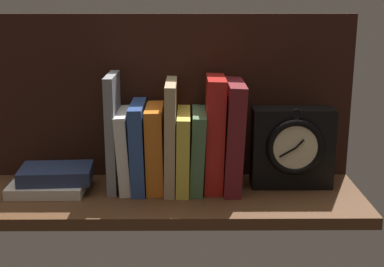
% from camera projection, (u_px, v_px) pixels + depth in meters
% --- Properties ---
extents(ground_plane, '(0.84, 0.27, 0.03)m').
position_uv_depth(ground_plane, '(171.00, 199.00, 1.19)').
color(ground_plane, '#4C2D19').
extents(back_panel, '(0.84, 0.01, 0.38)m').
position_uv_depth(back_panel, '(172.00, 97.00, 1.26)').
color(back_panel, black).
rests_on(back_panel, ground_plane).
extents(book_gray_chess, '(0.02, 0.13, 0.26)m').
position_uv_depth(book_gray_chess, '(113.00, 132.00, 1.19)').
color(book_gray_chess, gray).
rests_on(book_gray_chess, ground_plane).
extents(book_white_catcher, '(0.03, 0.14, 0.18)m').
position_uv_depth(book_white_catcher, '(126.00, 150.00, 1.20)').
color(book_white_catcher, silver).
rests_on(book_white_catcher, ground_plane).
extents(book_blue_modern, '(0.03, 0.15, 0.19)m').
position_uv_depth(book_blue_modern, '(139.00, 146.00, 1.20)').
color(book_blue_modern, '#2D4C8E').
rests_on(book_blue_modern, ground_plane).
extents(book_orange_pandolfini, '(0.04, 0.14, 0.19)m').
position_uv_depth(book_orange_pandolfini, '(155.00, 148.00, 1.20)').
color(book_orange_pandolfini, orange).
rests_on(book_orange_pandolfini, ground_plane).
extents(book_tan_shortstories, '(0.03, 0.16, 0.24)m').
position_uv_depth(book_tan_shortstories, '(170.00, 135.00, 1.19)').
color(book_tan_shortstories, tan).
rests_on(book_tan_shortstories, ground_plane).
extents(book_yellow_seinlanguage, '(0.03, 0.16, 0.17)m').
position_uv_depth(book_yellow_seinlanguage, '(183.00, 150.00, 1.20)').
color(book_yellow_seinlanguage, gold).
rests_on(book_yellow_seinlanguage, ground_plane).
extents(book_green_romantic, '(0.04, 0.15, 0.18)m').
position_uv_depth(book_green_romantic, '(197.00, 150.00, 1.20)').
color(book_green_romantic, '#476B44').
rests_on(book_green_romantic, ground_plane).
extents(book_red_requiem, '(0.05, 0.13, 0.25)m').
position_uv_depth(book_red_requiem, '(214.00, 133.00, 1.19)').
color(book_red_requiem, red).
rests_on(book_red_requiem, ground_plane).
extents(book_maroon_dawkins, '(0.05, 0.16, 0.24)m').
position_uv_depth(book_maroon_dawkins, '(233.00, 136.00, 1.20)').
color(book_maroon_dawkins, maroon).
rests_on(book_maroon_dawkins, ground_plane).
extents(framed_clock, '(0.18, 0.08, 0.19)m').
position_uv_depth(framed_clock, '(292.00, 147.00, 1.21)').
color(framed_clock, black).
rests_on(framed_clock, ground_plane).
extents(book_stack_side, '(0.18, 0.12, 0.05)m').
position_uv_depth(book_stack_side, '(53.00, 180.00, 1.20)').
color(book_stack_side, beige).
rests_on(book_stack_side, ground_plane).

